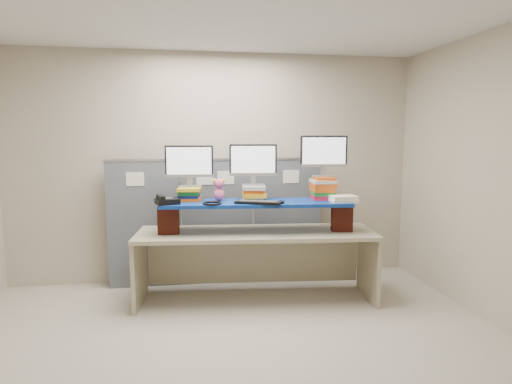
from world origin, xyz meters
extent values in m
cube|color=#BCB09B|center=(0.00, 0.00, 1.40)|extent=(5.00, 4.00, 2.80)
cube|color=beige|center=(0.00, 0.00, 0.00)|extent=(5.00, 4.00, 0.01)
cube|color=silver|center=(0.00, 0.00, 2.80)|extent=(5.00, 4.00, 0.01)
cube|color=#50555E|center=(-0.87, 1.78, 0.75)|extent=(0.85, 0.05, 1.50)
cube|color=#50555E|center=(0.00, 1.78, 0.75)|extent=(0.85, 0.05, 1.50)
cube|color=#50555E|center=(0.87, 1.78, 0.75)|extent=(0.85, 0.05, 1.50)
cube|color=#B3B6BA|center=(0.00, 1.78, 1.51)|extent=(2.60, 0.06, 0.03)
cube|color=white|center=(-0.95, 1.75, 1.30)|extent=(0.20, 0.00, 0.16)
cube|color=white|center=(-0.15, 1.75, 1.30)|extent=(0.20, 0.00, 0.16)
cube|color=white|center=(0.10, 1.75, 1.30)|extent=(0.20, 0.00, 0.16)
cube|color=white|center=(0.90, 1.75, 1.30)|extent=(0.20, 0.00, 0.16)
cube|color=tan|center=(0.36, 1.13, 0.75)|extent=(2.60, 0.98, 0.04)
cube|color=tan|center=(-0.88, 1.25, 0.37)|extent=(0.11, 0.69, 0.73)
cube|color=tan|center=(1.61, 1.01, 0.37)|extent=(0.11, 0.69, 0.73)
cube|color=maroon|center=(-0.56, 1.17, 0.92)|extent=(0.22, 0.14, 0.29)
cube|color=maroon|center=(1.28, 0.99, 0.92)|extent=(0.22, 0.14, 0.29)
cube|color=navy|center=(0.36, 1.13, 1.08)|extent=(2.04, 0.69, 0.04)
cube|color=#DE5714|center=(-0.33, 1.33, 1.12)|extent=(0.26, 0.31, 0.03)
cube|color=#121C4F|center=(-0.34, 1.33, 1.15)|extent=(0.25, 0.30, 0.03)
cube|color=#23862A|center=(-0.33, 1.32, 1.19)|extent=(0.25, 0.31, 0.05)
cube|color=yellow|center=(-0.33, 1.31, 1.23)|extent=(0.27, 0.33, 0.04)
cube|color=beige|center=(0.35, 1.25, 1.12)|extent=(0.25, 0.29, 0.03)
cube|color=yellow|center=(0.36, 1.25, 1.16)|extent=(0.27, 0.30, 0.04)
cube|color=#DE5714|center=(0.36, 1.26, 1.20)|extent=(0.25, 0.30, 0.04)
cube|color=beige|center=(0.36, 1.25, 1.24)|extent=(0.28, 0.30, 0.04)
cube|color=red|center=(1.11, 1.18, 1.13)|extent=(0.25, 0.30, 0.05)
cube|color=#23862A|center=(1.12, 1.17, 1.17)|extent=(0.26, 0.29, 0.04)
cube|color=#DE5714|center=(1.11, 1.18, 1.21)|extent=(0.25, 0.31, 0.05)
cube|color=#DE5714|center=(1.12, 1.18, 1.26)|extent=(0.26, 0.31, 0.04)
cube|color=beige|center=(1.12, 1.17, 1.30)|extent=(0.26, 0.29, 0.04)
cube|color=#DE5714|center=(1.13, 1.19, 1.33)|extent=(0.24, 0.32, 0.03)
cube|color=#9E9FA3|center=(-0.33, 1.32, 1.26)|extent=(0.24, 0.17, 0.02)
cube|color=#9E9FA3|center=(-0.33, 1.32, 1.31)|extent=(0.06, 0.05, 0.09)
cube|color=black|center=(-0.33, 1.32, 1.53)|extent=(0.52, 0.08, 0.34)
cube|color=white|center=(-0.33, 1.30, 1.53)|extent=(0.47, 0.05, 0.30)
cube|color=#9E9FA3|center=(0.35, 1.25, 1.27)|extent=(0.24, 0.17, 0.02)
cube|color=#9E9FA3|center=(0.35, 1.25, 1.32)|extent=(0.06, 0.05, 0.09)
cube|color=black|center=(0.35, 1.25, 1.54)|extent=(0.52, 0.08, 0.34)
cube|color=white|center=(0.35, 1.23, 1.54)|extent=(0.47, 0.05, 0.30)
cube|color=#9E9FA3|center=(1.12, 1.18, 1.36)|extent=(0.24, 0.17, 0.02)
cube|color=#9E9FA3|center=(1.12, 1.18, 1.41)|extent=(0.06, 0.05, 0.09)
cube|color=black|center=(1.12, 1.18, 1.63)|extent=(0.52, 0.08, 0.34)
cube|color=white|center=(1.12, 1.16, 1.63)|extent=(0.47, 0.05, 0.30)
cube|color=black|center=(0.36, 0.97, 1.12)|extent=(0.49, 0.32, 0.03)
cube|color=#303033|center=(0.36, 0.97, 1.13)|extent=(0.42, 0.25, 0.00)
ellipsoid|color=black|center=(0.61, 0.96, 1.12)|extent=(0.08, 0.11, 0.03)
cube|color=black|center=(-0.56, 1.10, 1.13)|extent=(0.27, 0.25, 0.06)
cube|color=#303033|center=(-0.56, 1.10, 1.16)|extent=(0.14, 0.14, 0.01)
cube|color=black|center=(-0.63, 1.08, 1.18)|extent=(0.10, 0.21, 0.04)
torus|color=black|center=(-0.11, 1.01, 1.11)|extent=(0.23, 0.23, 0.02)
ellipsoid|color=#F05B93|center=(-0.02, 1.24, 1.17)|extent=(0.12, 0.11, 0.13)
sphere|color=#F05B93|center=(-0.02, 1.24, 1.29)|extent=(0.11, 0.11, 0.11)
sphere|color=yellow|center=(-0.07, 1.24, 1.32)|extent=(0.05, 0.05, 0.05)
sphere|color=yellow|center=(0.03, 1.24, 1.32)|extent=(0.05, 0.05, 0.05)
cube|color=white|center=(1.27, 0.95, 1.12)|extent=(0.28, 0.22, 0.03)
cube|color=white|center=(1.27, 0.95, 1.15)|extent=(0.27, 0.21, 0.03)
camera|label=1|loc=(-0.36, -3.32, 1.80)|focal=30.00mm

